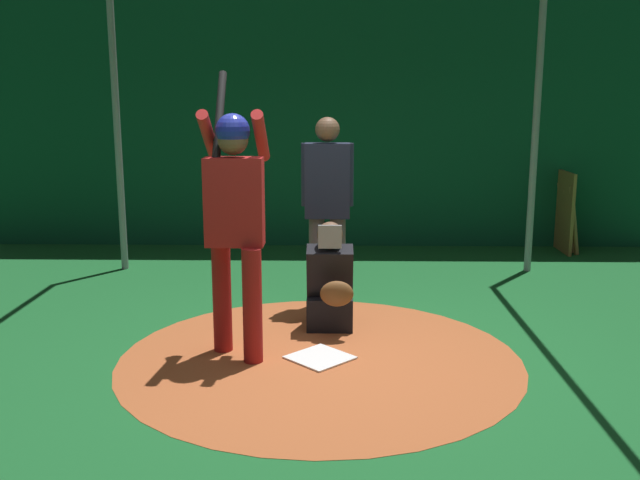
# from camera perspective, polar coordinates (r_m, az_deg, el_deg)

# --- Properties ---
(ground_plane) EXTENTS (25.18, 25.18, 0.00)m
(ground_plane) POSITION_cam_1_polar(r_m,az_deg,el_deg) (5.57, -0.00, -9.61)
(ground_plane) COLOR #195B28
(dirt_circle) EXTENTS (3.14, 3.14, 0.01)m
(dirt_circle) POSITION_cam_1_polar(r_m,az_deg,el_deg) (5.57, -0.00, -9.58)
(dirt_circle) COLOR #AD562D
(dirt_circle) RESTS_ON ground
(home_plate) EXTENTS (0.59, 0.59, 0.01)m
(home_plate) POSITION_cam_1_polar(r_m,az_deg,el_deg) (5.57, -0.00, -9.50)
(home_plate) COLOR white
(home_plate) RESTS_ON dirt_circle
(batter) EXTENTS (0.68, 0.49, 2.21)m
(batter) POSITION_cam_1_polar(r_m,az_deg,el_deg) (5.38, -6.96, 2.42)
(batter) COLOR maroon
(batter) RESTS_ON ground
(catcher) EXTENTS (0.58, 0.40, 0.96)m
(catcher) POSITION_cam_1_polar(r_m,az_deg,el_deg) (6.15, 0.84, -3.84)
(catcher) COLOR black
(catcher) RESTS_ON ground
(umpire) EXTENTS (0.23, 0.49, 1.82)m
(umpire) POSITION_cam_1_polar(r_m,az_deg,el_deg) (6.64, 0.60, 3.12)
(umpire) COLOR #4C4C51
(umpire) RESTS_ON ground
(back_wall) EXTENTS (0.22, 9.18, 3.71)m
(back_wall) POSITION_cam_1_polar(r_m,az_deg,el_deg) (9.51, 0.54, 10.75)
(back_wall) COLOR #0F472D
(back_wall) RESTS_ON ground
(cage_frame) EXTENTS (5.81, 4.83, 3.14)m
(cage_frame) POSITION_cam_1_polar(r_m,az_deg,el_deg) (5.19, -0.00, 13.55)
(cage_frame) COLOR gray
(cage_frame) RESTS_ON ground
(bat_rack) EXTENTS (0.94, 0.19, 1.05)m
(bat_rack) POSITION_cam_1_polar(r_m,az_deg,el_deg) (9.86, 19.06, 2.12)
(bat_rack) COLOR olive
(bat_rack) RESTS_ON ground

